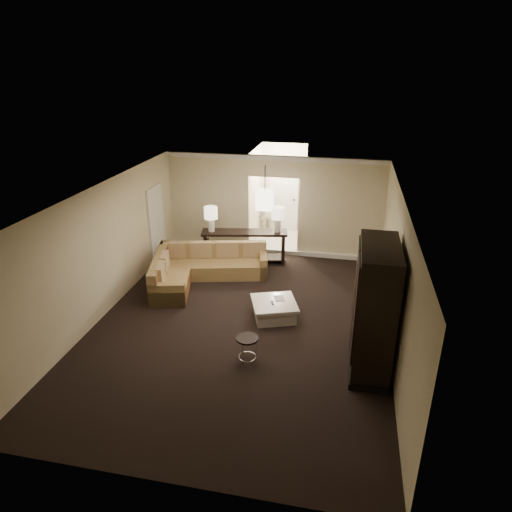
% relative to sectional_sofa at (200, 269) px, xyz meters
% --- Properties ---
extents(ground, '(8.00, 8.00, 0.00)m').
position_rel_sectional_sofa_xyz_m(ground, '(1.48, -1.84, -0.33)').
color(ground, black).
rests_on(ground, ground).
extents(wall_back, '(6.00, 0.04, 2.80)m').
position_rel_sectional_sofa_xyz_m(wall_back, '(1.48, 2.16, 1.07)').
color(wall_back, beige).
rests_on(wall_back, ground).
extents(wall_front, '(6.00, 0.04, 2.80)m').
position_rel_sectional_sofa_xyz_m(wall_front, '(1.48, -5.84, 1.07)').
color(wall_front, beige).
rests_on(wall_front, ground).
extents(wall_left, '(0.04, 8.00, 2.80)m').
position_rel_sectional_sofa_xyz_m(wall_left, '(-1.52, -1.84, 1.07)').
color(wall_left, beige).
rests_on(wall_left, ground).
extents(wall_right, '(0.04, 8.00, 2.80)m').
position_rel_sectional_sofa_xyz_m(wall_right, '(4.48, -1.84, 1.07)').
color(wall_right, beige).
rests_on(wall_right, ground).
extents(ceiling, '(6.00, 8.00, 0.02)m').
position_rel_sectional_sofa_xyz_m(ceiling, '(1.48, -1.84, 2.47)').
color(ceiling, silver).
rests_on(ceiling, wall_back).
extents(crown_molding, '(6.00, 0.10, 0.12)m').
position_rel_sectional_sofa_xyz_m(crown_molding, '(1.48, 2.11, 2.40)').
color(crown_molding, white).
rests_on(crown_molding, wall_back).
extents(baseboard, '(6.00, 0.10, 0.12)m').
position_rel_sectional_sofa_xyz_m(baseboard, '(1.48, 2.11, -0.27)').
color(baseboard, white).
rests_on(baseboard, ground).
extents(side_door, '(0.05, 0.90, 2.10)m').
position_rel_sectional_sofa_xyz_m(side_door, '(-1.49, 0.96, 0.72)').
color(side_door, white).
rests_on(side_door, ground).
extents(foyer, '(1.44, 2.02, 2.80)m').
position_rel_sectional_sofa_xyz_m(foyer, '(1.48, 3.51, 0.97)').
color(foyer, silver).
rests_on(foyer, ground).
extents(sectional_sofa, '(2.87, 2.68, 0.82)m').
position_rel_sectional_sofa_xyz_m(sectional_sofa, '(0.00, 0.00, 0.00)').
color(sectional_sofa, brown).
rests_on(sectional_sofa, ground).
extents(coffee_table, '(1.17, 1.17, 0.39)m').
position_rel_sectional_sofa_xyz_m(coffee_table, '(2.12, -1.39, -0.14)').
color(coffee_table, silver).
rests_on(coffee_table, ground).
extents(console_table, '(2.35, 0.95, 0.89)m').
position_rel_sectional_sofa_xyz_m(console_table, '(0.84, 1.36, 0.20)').
color(console_table, black).
rests_on(console_table, ground).
extents(armoire, '(0.69, 1.62, 2.33)m').
position_rel_sectional_sofa_xyz_m(armoire, '(4.07, -2.68, 0.79)').
color(armoire, black).
rests_on(armoire, ground).
extents(drink_table, '(0.41, 0.41, 0.51)m').
position_rel_sectional_sofa_xyz_m(drink_table, '(1.90, -3.04, 0.04)').
color(drink_table, black).
rests_on(drink_table, ground).
extents(table_lamp_left, '(0.35, 0.35, 0.68)m').
position_rel_sectional_sofa_xyz_m(table_lamp_left, '(-0.03, 1.20, 1.01)').
color(table_lamp_left, white).
rests_on(table_lamp_left, console_table).
extents(table_lamp_right, '(0.35, 0.35, 0.68)m').
position_rel_sectional_sofa_xyz_m(table_lamp_right, '(1.71, 1.53, 1.01)').
color(table_lamp_right, white).
rests_on(table_lamp_right, console_table).
extents(pendant_light, '(0.38, 0.38, 1.09)m').
position_rel_sectional_sofa_xyz_m(pendant_light, '(1.48, 0.86, 1.63)').
color(pendant_light, black).
rests_on(pendant_light, ceiling).
extents(person, '(0.63, 0.46, 1.63)m').
position_rel_sectional_sofa_xyz_m(person, '(1.03, 3.76, 0.49)').
color(person, beige).
rests_on(person, ground).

